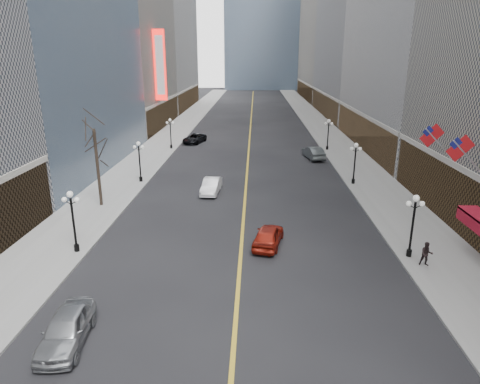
# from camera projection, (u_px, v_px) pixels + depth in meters

# --- Properties ---
(sidewalk_east) EXTENTS (6.00, 230.00, 0.15)m
(sidewalk_east) POSITION_uv_depth(u_px,v_px,m) (337.00, 145.00, 68.01)
(sidewalk_east) COLOR gray
(sidewalk_east) RESTS_ON ground
(sidewalk_west) EXTENTS (6.00, 230.00, 0.15)m
(sidewalk_west) POSITION_uv_depth(u_px,v_px,m) (163.00, 144.00, 68.96)
(sidewalk_west) COLOR gray
(sidewalk_west) RESTS_ON ground
(lane_line) EXTENTS (0.25, 200.00, 0.02)m
(lane_line) POSITION_uv_depth(u_px,v_px,m) (250.00, 134.00, 78.03)
(lane_line) COLOR gold
(lane_line) RESTS_ON ground
(bldg_east_c) EXTENTS (26.60, 40.60, 48.80)m
(bldg_east_c) POSITION_uv_depth(u_px,v_px,m) (387.00, 6.00, 94.45)
(bldg_east_c) COLOR gray
(bldg_east_c) RESTS_ON ground
(streetlamp_east_1) EXTENTS (1.26, 0.44, 4.52)m
(streetlamp_east_1) POSITION_uv_depth(u_px,v_px,m) (413.00, 220.00, 29.14)
(streetlamp_east_1) COLOR black
(streetlamp_east_1) RESTS_ON sidewalk_east
(streetlamp_east_2) EXTENTS (1.26, 0.44, 4.52)m
(streetlamp_east_2) POSITION_uv_depth(u_px,v_px,m) (355.00, 159.00, 46.28)
(streetlamp_east_2) COLOR black
(streetlamp_east_2) RESTS_ON sidewalk_east
(streetlamp_east_3) EXTENTS (1.26, 0.44, 4.52)m
(streetlamp_east_3) POSITION_uv_depth(u_px,v_px,m) (328.00, 131.00, 63.42)
(streetlamp_east_3) COLOR black
(streetlamp_east_3) RESTS_ON sidewalk_east
(streetlamp_west_1) EXTENTS (1.26, 0.44, 4.52)m
(streetlamp_west_1) POSITION_uv_depth(u_px,v_px,m) (73.00, 215.00, 29.94)
(streetlamp_west_1) COLOR black
(streetlamp_west_1) RESTS_ON sidewalk_west
(streetlamp_west_2) EXTENTS (1.26, 0.44, 4.52)m
(streetlamp_west_2) POSITION_uv_depth(u_px,v_px,m) (139.00, 157.00, 47.08)
(streetlamp_west_2) COLOR black
(streetlamp_west_2) RESTS_ON sidewalk_west
(streetlamp_west_3) EXTENTS (1.26, 0.44, 4.52)m
(streetlamp_west_3) POSITION_uv_depth(u_px,v_px,m) (170.00, 130.00, 64.22)
(streetlamp_west_3) COLOR black
(streetlamp_west_3) RESTS_ON sidewalk_west
(flag_4) EXTENTS (2.87, 0.12, 2.87)m
(flag_4) POSITION_uv_depth(u_px,v_px,m) (462.00, 151.00, 29.59)
(flag_4) COLOR #B2B2B7
(flag_4) RESTS_ON ground
(flag_5) EXTENTS (2.87, 0.12, 2.87)m
(flag_5) POSITION_uv_depth(u_px,v_px,m) (434.00, 138.00, 34.35)
(flag_5) COLOR #B2B2B7
(flag_5) RESTS_ON ground
(awning_c) EXTENTS (1.40, 4.00, 0.93)m
(awning_c) POSITION_uv_depth(u_px,v_px,m) (478.00, 218.00, 28.94)
(awning_c) COLOR maroon
(awning_c) RESTS_ON ground
(theatre_marquee) EXTENTS (2.00, 0.55, 12.00)m
(theatre_marquee) POSITION_uv_depth(u_px,v_px,m) (160.00, 65.00, 74.93)
(theatre_marquee) COLOR red
(theatre_marquee) RESTS_ON ground
(tree_west_far) EXTENTS (3.60, 3.60, 7.92)m
(tree_west_far) POSITION_uv_depth(u_px,v_px,m) (95.00, 141.00, 38.50)
(tree_west_far) COLOR #2D231C
(tree_west_far) RESTS_ON sidewalk_west
(car_nb_near) EXTENTS (2.38, 5.01, 1.66)m
(car_nb_near) POSITION_uv_depth(u_px,v_px,m) (66.00, 329.00, 20.87)
(car_nb_near) COLOR #9A9DA1
(car_nb_near) RESTS_ON ground
(car_nb_mid) EXTENTS (1.94, 4.72, 1.52)m
(car_nb_mid) POSITION_uv_depth(u_px,v_px,m) (211.00, 186.00, 44.05)
(car_nb_mid) COLOR white
(car_nb_mid) RESTS_ON ground
(car_nb_far) EXTENTS (3.83, 5.84, 1.49)m
(car_nb_far) POSITION_uv_depth(u_px,v_px,m) (194.00, 138.00, 69.63)
(car_nb_far) COLOR black
(car_nb_far) RESTS_ON ground
(car_sb_mid) EXTENTS (2.77, 4.91, 1.58)m
(car_sb_mid) POSITION_uv_depth(u_px,v_px,m) (268.00, 236.00, 31.79)
(car_sb_mid) COLOR maroon
(car_sb_mid) RESTS_ON ground
(car_sb_far) EXTENTS (2.80, 5.45, 1.71)m
(car_sb_far) POSITION_uv_depth(u_px,v_px,m) (313.00, 153.00, 58.80)
(car_sb_far) COLOR #4E5455
(car_sb_far) RESTS_ON ground
(ped_east_walk) EXTENTS (0.87, 0.55, 1.67)m
(ped_east_walk) POSITION_uv_depth(u_px,v_px,m) (426.00, 254.00, 28.40)
(ped_east_walk) COLOR black
(ped_east_walk) RESTS_ON sidewalk_east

